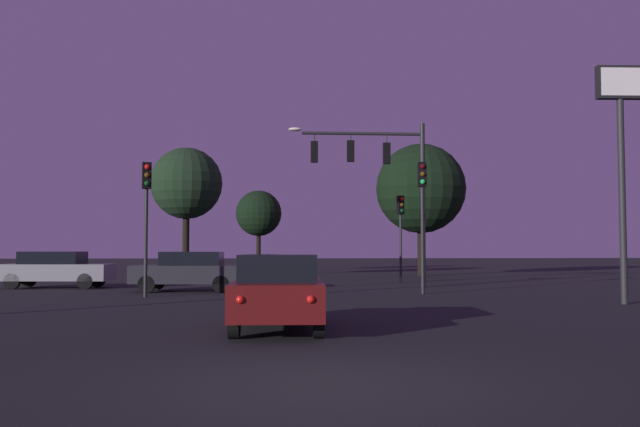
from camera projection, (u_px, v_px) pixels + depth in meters
ground_plane at (283, 283)px, 32.50m from camera, size 168.00×168.00×0.00m
traffic_signal_mast_arm at (381, 171)px, 29.03m from camera, size 5.82×0.38×7.00m
traffic_light_corner_left at (146, 202)px, 23.16m from camera, size 0.35×0.38×4.57m
traffic_light_corner_right at (401, 221)px, 32.90m from camera, size 0.37×0.39×4.19m
traffic_light_median at (422, 201)px, 24.82m from camera, size 0.31×0.36×4.79m
car_nearside_lane at (278, 290)px, 13.85m from camera, size 1.91×4.33×1.52m
car_crossing_left at (189, 271)px, 26.19m from camera, size 4.36×2.09×1.52m
car_crossing_right at (56, 269)px, 28.40m from camera, size 4.65×2.09×1.52m
store_sign_illuminated at (621, 129)px, 20.41m from camera, size 1.41×0.33×7.11m
tree_behind_sign at (421, 189)px, 41.42m from camera, size 5.43×5.43×8.00m
tree_left_far at (259, 214)px, 49.65m from camera, size 3.32×3.32×5.87m
tree_center_horizon at (186, 184)px, 38.36m from camera, size 4.02×4.02×7.31m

